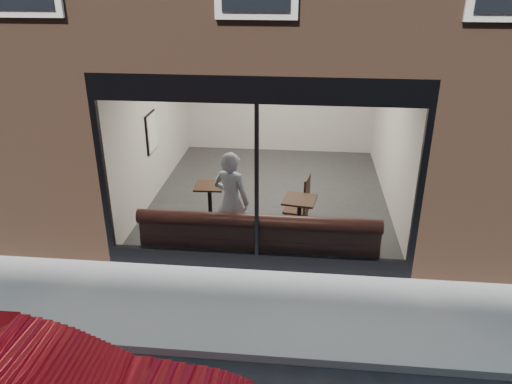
# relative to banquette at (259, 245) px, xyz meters

# --- Properties ---
(ground) EXTENTS (120.00, 120.00, 0.00)m
(ground) POSITION_rel_banquette_xyz_m (0.00, -2.45, -0.23)
(ground) COLOR black
(ground) RESTS_ON ground
(sidewalk_near) EXTENTS (40.00, 2.00, 0.01)m
(sidewalk_near) POSITION_rel_banquette_xyz_m (0.00, -1.45, -0.22)
(sidewalk_near) COLOR gray
(sidewalk_near) RESTS_ON ground
(kerb_near) EXTENTS (40.00, 0.10, 0.12)m
(kerb_near) POSITION_rel_banquette_xyz_m (0.00, -2.50, -0.17)
(kerb_near) COLOR gray
(kerb_near) RESTS_ON ground
(host_building_pier_left) EXTENTS (2.50, 12.00, 3.20)m
(host_building_pier_left) POSITION_rel_banquette_xyz_m (-3.75, 5.55, 1.38)
(host_building_pier_left) COLOR brown
(host_building_pier_left) RESTS_ON ground
(host_building_pier_right) EXTENTS (2.50, 12.00, 3.20)m
(host_building_pier_right) POSITION_rel_banquette_xyz_m (3.75, 5.55, 1.38)
(host_building_pier_right) COLOR brown
(host_building_pier_right) RESTS_ON ground
(host_building_backfill) EXTENTS (5.00, 6.00, 3.20)m
(host_building_backfill) POSITION_rel_banquette_xyz_m (0.00, 8.55, 1.38)
(host_building_backfill) COLOR brown
(host_building_backfill) RESTS_ON ground
(cafe_floor) EXTENTS (6.00, 6.00, 0.00)m
(cafe_floor) POSITION_rel_banquette_xyz_m (0.00, 2.55, -0.21)
(cafe_floor) COLOR #2D2D30
(cafe_floor) RESTS_ON ground
(cafe_ceiling) EXTENTS (6.00, 6.00, 0.00)m
(cafe_ceiling) POSITION_rel_banquette_xyz_m (0.00, 2.55, 2.97)
(cafe_ceiling) COLOR white
(cafe_ceiling) RESTS_ON host_building_upper
(cafe_wall_back) EXTENTS (5.00, 0.00, 5.00)m
(cafe_wall_back) POSITION_rel_banquette_xyz_m (0.00, 5.54, 1.37)
(cafe_wall_back) COLOR silver
(cafe_wall_back) RESTS_ON ground
(cafe_wall_left) EXTENTS (0.00, 6.00, 6.00)m
(cafe_wall_left) POSITION_rel_banquette_xyz_m (-2.49, 2.55, 1.37)
(cafe_wall_left) COLOR silver
(cafe_wall_left) RESTS_ON ground
(cafe_wall_right) EXTENTS (0.00, 6.00, 6.00)m
(cafe_wall_right) POSITION_rel_banquette_xyz_m (2.49, 2.55, 1.37)
(cafe_wall_right) COLOR silver
(cafe_wall_right) RESTS_ON ground
(storefront_kick) EXTENTS (5.00, 0.10, 0.30)m
(storefront_kick) POSITION_rel_banquette_xyz_m (0.00, -0.40, -0.08)
(storefront_kick) COLOR black
(storefront_kick) RESTS_ON ground
(storefront_header) EXTENTS (5.00, 0.10, 0.40)m
(storefront_header) POSITION_rel_banquette_xyz_m (0.00, -0.40, 2.77)
(storefront_header) COLOR black
(storefront_header) RESTS_ON host_building_upper
(storefront_mullion) EXTENTS (0.06, 0.10, 2.50)m
(storefront_mullion) POSITION_rel_banquette_xyz_m (0.00, -0.40, 1.32)
(storefront_mullion) COLOR black
(storefront_mullion) RESTS_ON storefront_kick
(storefront_glass) EXTENTS (4.80, 0.00, 4.80)m
(storefront_glass) POSITION_rel_banquette_xyz_m (0.00, -0.43, 1.33)
(storefront_glass) COLOR white
(storefront_glass) RESTS_ON storefront_kick
(banquette) EXTENTS (4.00, 0.55, 0.45)m
(banquette) POSITION_rel_banquette_xyz_m (0.00, 0.00, 0.00)
(banquette) COLOR black
(banquette) RESTS_ON cafe_floor
(person) EXTENTS (0.76, 0.63, 1.80)m
(person) POSITION_rel_banquette_xyz_m (-0.51, 0.29, 0.67)
(person) COLOR #ADC7E1
(person) RESTS_ON cafe_floor
(cafe_table_left) EXTENTS (0.57, 0.57, 0.04)m
(cafe_table_left) POSITION_rel_banquette_xyz_m (-1.09, 1.27, 0.52)
(cafe_table_left) COLOR black
(cafe_table_left) RESTS_ON cafe_floor
(cafe_table_right) EXTENTS (0.66, 0.66, 0.04)m
(cafe_table_right) POSITION_rel_banquette_xyz_m (0.66, 0.81, 0.52)
(cafe_table_right) COLOR black
(cafe_table_right) RESTS_ON cafe_floor
(cafe_chair_right) EXTENTS (0.54, 0.54, 0.04)m
(cafe_chair_right) POSITION_rel_banquette_xyz_m (0.60, 1.42, 0.01)
(cafe_chair_right) COLOR black
(cafe_chair_right) RESTS_ON cafe_floor
(wall_poster) EXTENTS (0.02, 0.58, 0.77)m
(wall_poster) POSITION_rel_banquette_xyz_m (-2.45, 2.25, 1.24)
(wall_poster) COLOR white
(wall_poster) RESTS_ON cafe_wall_left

